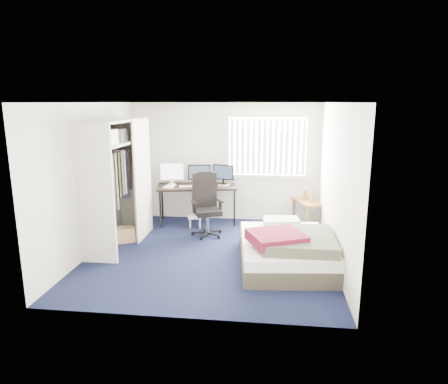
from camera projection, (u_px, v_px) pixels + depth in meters
name	position (u px, v px, depth m)	size (l,w,h in m)	color
ground	(211.00, 253.00, 6.77)	(4.20, 4.20, 0.00)	black
room_shell	(210.00, 165.00, 6.44)	(4.20, 4.20, 4.20)	silver
window_assembly	(267.00, 147.00, 8.29)	(1.72, 0.09, 1.32)	white
closet	(117.00, 170.00, 6.92)	(0.64, 1.84, 2.22)	beige
desk	(197.00, 184.00, 8.35)	(1.75, 1.07, 1.26)	black
office_chair	(206.00, 211.00, 7.65)	(0.75, 0.75, 1.22)	black
footstool	(195.00, 219.00, 8.14)	(0.31, 0.26, 0.22)	white
nightstand	(307.00, 204.00, 8.21)	(0.62, 0.85, 0.71)	brown
bed	(287.00, 248.00, 6.25)	(1.60, 2.02, 0.63)	#383328
pine_box	(125.00, 234.00, 7.32)	(0.36, 0.27, 0.27)	tan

